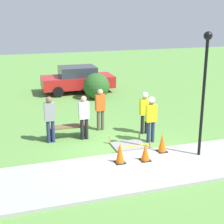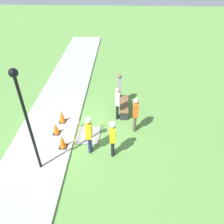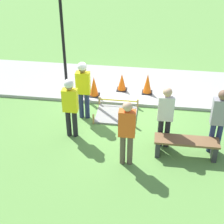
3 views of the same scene
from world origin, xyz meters
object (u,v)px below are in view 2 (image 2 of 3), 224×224
Objects in this scene: traffic_cone_near_patch at (62,116)px; traffic_cone_sidewalk_edge at (62,141)px; traffic_cone_far_patch at (56,128)px; worker_supervisor at (113,136)px; bystander_in_orange_shirt at (135,113)px; lamppost_near at (25,111)px; bystander_in_gray_shirt at (117,102)px; bystander_in_white_shirt at (119,87)px; worker_assistant at (89,132)px; park_bench at (124,106)px.

traffic_cone_sidewalk_edge is (1.73, 0.42, -0.01)m from traffic_cone_near_patch.
traffic_cone_far_patch is at bearing -149.96° from traffic_cone_sidewalk_edge.
traffic_cone_sidewalk_edge is 0.38× the size of worker_supervisor.
lamppost_near is at bearing -56.64° from bystander_in_orange_shirt.
bystander_in_gray_shirt is 1.32m from bystander_in_white_shirt.
worker_assistant is (0.08, 1.19, 0.65)m from traffic_cone_sidewalk_edge.
worker_assistant is 0.99× the size of bystander_in_white_shirt.
bystander_in_orange_shirt reaches higher than bystander_in_gray_shirt.
bystander_in_white_shirt is (-2.73, 2.85, 0.65)m from traffic_cone_far_patch.
bystander_in_white_shirt is (-3.68, 1.16, -0.04)m from worker_assistant.
traffic_cone_near_patch is at bearing -69.51° from park_bench.
worker_assistant is at bearing -25.98° from park_bench.
lamppost_near is (2.48, -3.77, 1.80)m from bystander_in_orange_shirt.
traffic_cone_far_patch is at bearing -62.99° from bystander_in_gray_shirt.
bystander_in_white_shirt reaches higher than bystander_in_orange_shirt.
traffic_cone_far_patch is (0.86, -0.08, -0.05)m from traffic_cone_near_patch.
traffic_cone_near_patch is 0.39× the size of bystander_in_gray_shirt.
park_bench is 0.91× the size of bystander_in_orange_shirt.
worker_supervisor is (0.23, 2.16, 0.62)m from traffic_cone_sidewalk_edge.
bystander_in_orange_shirt is at bearing 127.04° from worker_assistant.
worker_supervisor reaches higher than traffic_cone_near_patch.
lamppost_near is (1.02, -1.83, 1.73)m from worker_assistant.
traffic_cone_near_patch is at bearing -127.27° from worker_supervisor.
bystander_in_white_shirt is 0.44× the size of lamppost_near.
park_bench is 3.36m from worker_assistant.
traffic_cone_near_patch is 3.39m from bystander_in_white_shirt.
traffic_cone_near_patch is at bearing -95.64° from bystander_in_orange_shirt.
worker_assistant reaches higher than bystander_in_gray_shirt.
worker_supervisor is at bearing 107.31° from lamppost_near.
traffic_cone_near_patch is 2.81m from bystander_in_gray_shirt.
traffic_cone_near_patch is 1.16× the size of traffic_cone_far_patch.
traffic_cone_near_patch is at bearing -55.97° from bystander_in_white_shirt.
lamppost_near reaches higher than park_bench.
traffic_cone_far_patch is at bearing -5.56° from traffic_cone_near_patch.
traffic_cone_sidewalk_edge is 2.26m from worker_supervisor.
bystander_in_gray_shirt is at bearing 177.09° from worker_supervisor.
traffic_cone_sidewalk_edge reaches higher than traffic_cone_far_patch.
bystander_in_gray_shirt is (-1.42, 2.78, 0.61)m from traffic_cone_far_patch.
worker_assistant is 2.42m from bystander_in_orange_shirt.
traffic_cone_sidewalk_edge is 0.38× the size of bystander_in_gray_shirt.
park_bench is at bearing 137.45° from traffic_cone_sidewalk_edge.
bystander_in_orange_shirt is (1.49, 0.50, 0.67)m from park_bench.
lamppost_near reaches higher than traffic_cone_near_patch.
bystander_in_white_shirt is (-0.73, -0.28, 0.69)m from park_bench.
bystander_in_white_shirt is 5.85m from lamppost_near.
worker_assistant reaches higher than traffic_cone_sidewalk_edge.
bystander_in_orange_shirt is at bearing 98.06° from traffic_cone_far_patch.
lamppost_near is at bearing -4.11° from traffic_cone_far_patch.
worker_assistant reaches higher than traffic_cone_far_patch.
bystander_in_gray_shirt reaches higher than traffic_cone_far_patch.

